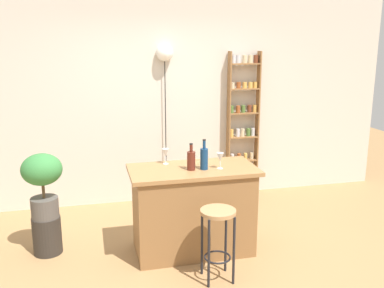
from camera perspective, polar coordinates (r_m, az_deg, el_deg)
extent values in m
plane|color=#A37A4C|center=(4.47, 1.09, -15.49)|extent=(12.00, 12.00, 0.00)
cube|color=beige|center=(5.87, -3.73, 5.97)|extent=(6.40, 0.10, 2.80)
cube|color=olive|center=(4.55, 0.14, -8.92)|extent=(1.19, 0.61, 0.87)
cube|color=#9E7042|center=(4.39, 0.14, -3.44)|extent=(1.30, 0.66, 0.04)
cylinder|color=black|center=(3.95, 2.23, -14.29)|extent=(0.02, 0.02, 0.65)
cylinder|color=black|center=(4.02, 5.54, -13.87)|extent=(0.02, 0.02, 0.65)
cylinder|color=black|center=(4.15, 1.32, -12.83)|extent=(0.02, 0.02, 0.65)
cylinder|color=black|center=(4.22, 4.47, -12.46)|extent=(0.02, 0.02, 0.65)
torus|color=black|center=(4.13, 3.37, -14.66)|extent=(0.25, 0.25, 0.02)
cylinder|color=tan|center=(3.94, 3.46, -8.90)|extent=(0.33, 0.33, 0.03)
cube|color=olive|center=(6.02, 4.83, 2.40)|extent=(0.02, 0.13, 2.03)
cube|color=olive|center=(6.16, 8.59, 2.57)|extent=(0.02, 0.13, 2.03)
cube|color=olive|center=(6.30, 6.52, -5.07)|extent=(0.41, 0.13, 0.02)
cylinder|color=beige|center=(6.24, 5.15, -4.70)|extent=(0.07, 0.07, 0.09)
cylinder|color=#4C7033|center=(6.27, 6.17, -4.63)|extent=(0.07, 0.07, 0.09)
cylinder|color=#AD7A38|center=(6.29, 6.92, -4.60)|extent=(0.07, 0.07, 0.09)
cylinder|color=silver|center=(6.33, 7.88, -4.51)|extent=(0.07, 0.07, 0.09)
cube|color=olive|center=(6.20, 6.60, -2.11)|extent=(0.41, 0.13, 0.02)
cylinder|color=silver|center=(6.14, 5.32, -1.73)|extent=(0.05, 0.05, 0.09)
cylinder|color=#994C23|center=(6.18, 6.21, -1.65)|extent=(0.05, 0.05, 0.09)
cylinder|color=gold|center=(6.21, 7.05, -1.61)|extent=(0.05, 0.05, 0.09)
cylinder|color=beige|center=(6.25, 7.86, -1.53)|extent=(0.05, 0.05, 0.09)
cube|color=olive|center=(6.12, 6.69, 0.94)|extent=(0.41, 0.13, 0.02)
cylinder|color=gold|center=(6.05, 5.21, 1.44)|extent=(0.06, 0.06, 0.11)
cylinder|color=silver|center=(6.09, 6.05, 1.50)|extent=(0.06, 0.06, 0.11)
cylinder|color=beige|center=(6.10, 6.67, 1.50)|extent=(0.06, 0.06, 0.11)
cylinder|color=#4C7033|center=(6.14, 7.42, 1.57)|extent=(0.06, 0.06, 0.11)
cylinder|color=silver|center=(6.17, 8.03, 1.60)|extent=(0.06, 0.06, 0.11)
cube|color=olive|center=(6.06, 6.78, 4.06)|extent=(0.41, 0.13, 0.02)
cylinder|color=#4C7033|center=(5.99, 5.24, 4.57)|extent=(0.06, 0.06, 0.10)
cylinder|color=#994C23|center=(6.01, 6.09, 4.57)|extent=(0.06, 0.06, 0.10)
cylinder|color=#4C7033|center=(6.05, 6.76, 4.62)|extent=(0.06, 0.06, 0.10)
cylinder|color=brown|center=(6.09, 7.56, 4.65)|extent=(0.06, 0.06, 0.10)
cylinder|color=gold|center=(6.11, 8.28, 4.66)|extent=(0.06, 0.06, 0.10)
cube|color=olive|center=(6.01, 6.87, 7.23)|extent=(0.41, 0.13, 0.02)
cylinder|color=beige|center=(5.94, 5.35, 7.69)|extent=(0.06, 0.06, 0.08)
cylinder|color=#994C23|center=(5.98, 6.15, 7.71)|extent=(0.06, 0.06, 0.08)
cylinder|color=gold|center=(6.01, 6.96, 7.71)|extent=(0.06, 0.06, 0.08)
cylinder|color=gold|center=(6.03, 7.71, 7.71)|extent=(0.06, 0.06, 0.08)
cylinder|color=gold|center=(6.07, 8.35, 7.72)|extent=(0.06, 0.06, 0.08)
cube|color=olive|center=(5.98, 6.96, 10.45)|extent=(0.41, 0.13, 0.02)
cylinder|color=silver|center=(5.94, 5.49, 11.06)|extent=(0.06, 0.06, 0.11)
cylinder|color=silver|center=(5.96, 6.12, 11.06)|extent=(0.06, 0.06, 0.11)
cylinder|color=beige|center=(5.98, 6.97, 11.04)|extent=(0.06, 0.06, 0.11)
cylinder|color=beige|center=(6.02, 7.72, 11.04)|extent=(0.06, 0.06, 0.11)
cylinder|color=brown|center=(6.04, 8.41, 11.02)|extent=(0.06, 0.06, 0.11)
cylinder|color=#2D2823|center=(4.83, -18.54, -11.30)|extent=(0.29, 0.29, 0.40)
cylinder|color=#514C47|center=(4.72, -18.82, -7.94)|extent=(0.28, 0.28, 0.21)
cylinder|color=brown|center=(4.66, -18.99, -5.80)|extent=(0.03, 0.03, 0.16)
ellipsoid|color=#387F3D|center=(4.59, -19.20, -3.19)|extent=(0.41, 0.37, 0.32)
cylinder|color=#5B2319|center=(4.30, -0.11, -2.23)|extent=(0.08, 0.08, 0.19)
cylinder|color=#5B2319|center=(4.27, -0.11, -0.54)|extent=(0.03, 0.03, 0.07)
cylinder|color=black|center=(4.26, -0.11, 0.01)|extent=(0.04, 0.04, 0.01)
cylinder|color=navy|center=(4.32, 1.60, -1.98)|extent=(0.08, 0.08, 0.21)
cylinder|color=navy|center=(4.28, 1.62, -0.07)|extent=(0.03, 0.03, 0.08)
cylinder|color=black|center=(4.27, 1.62, 0.55)|extent=(0.03, 0.03, 0.01)
cylinder|color=silver|center=(4.38, 3.72, -3.22)|extent=(0.06, 0.06, 0.00)
cylinder|color=silver|center=(4.37, 3.73, -2.73)|extent=(0.01, 0.01, 0.07)
cone|color=silver|center=(4.35, 3.74, -1.72)|extent=(0.07, 0.07, 0.08)
cylinder|color=silver|center=(4.54, -3.49, -2.61)|extent=(0.06, 0.06, 0.00)
cylinder|color=silver|center=(4.53, -3.50, -2.13)|extent=(0.01, 0.01, 0.07)
cone|color=silver|center=(4.51, -3.51, -1.15)|extent=(0.07, 0.07, 0.08)
cylinder|color=black|center=(5.83, -3.44, 1.99)|extent=(0.01, 0.01, 2.01)
sphere|color=white|center=(5.71, -3.59, 11.93)|extent=(0.22, 0.22, 0.22)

